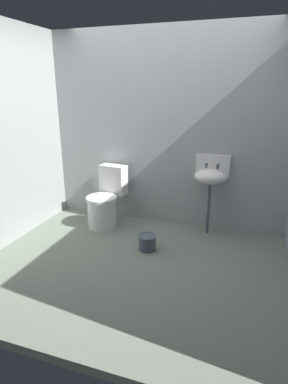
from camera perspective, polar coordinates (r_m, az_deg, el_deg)
The scene contains 6 objects.
ground_plane at distance 3.46m, azimuth -1.56°, elevation -13.15°, with size 3.54×2.70×0.08m, color slate.
wall_back at distance 4.13m, azimuth 4.12°, elevation 11.04°, with size 3.54×0.10×2.49m, color #979CA0.
wall_left at distance 3.93m, azimuth -24.20°, elevation 9.13°, with size 0.10×2.50×2.49m, color #989D99.
toilet_near_wall at distance 4.22m, azimuth -7.01°, elevation -1.81°, with size 0.46×0.64×0.78m.
sink at distance 3.91m, azimuth 12.08°, elevation 2.91°, with size 0.42×0.35×0.99m.
bucket at distance 3.64m, azimuth 0.59°, elevation -9.09°, with size 0.21×0.21×0.18m.
Camera 1 is at (1.03, -2.76, 1.78)m, focal length 29.31 mm.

